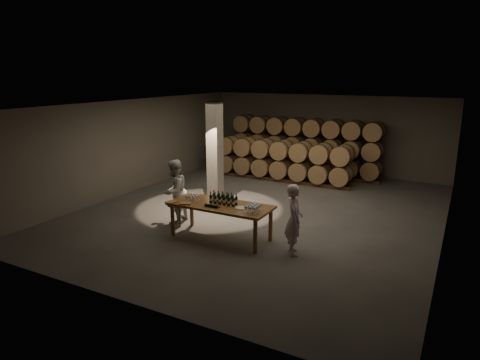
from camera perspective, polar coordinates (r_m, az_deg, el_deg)
The scene contains 15 objects.
room at distance 13.67m, azimuth -3.36°, elevation 3.64°, with size 12.00×12.00×12.00m.
tasting_table at distance 10.72m, azimuth -2.60°, elevation -3.77°, with size 2.60×1.10×0.90m.
barrel_stack_back at distance 17.69m, azimuth 8.61°, elevation 4.60°, with size 6.26×0.95×2.31m.
barrel_stack_front at distance 16.60m, azimuth 5.66°, elevation 2.77°, with size 5.48×0.95×1.57m.
bottle_cluster at distance 10.70m, azimuth -2.23°, elevation -2.62°, with size 0.73×0.23×0.30m.
lying_bottles at distance 10.45m, azimuth -3.79°, elevation -3.46°, with size 0.44×0.07×0.07m.
glass_cluster_left at distance 11.02m, azimuth -6.32°, elevation -2.16°, with size 0.30×0.30×0.16m.
glass_cluster_right at distance 10.10m, azimuth 1.80°, elevation -3.52°, with size 0.31×0.42×0.18m.
plate at distance 10.37m, azimuth 0.07°, elevation -3.73°, with size 0.28×0.28×0.02m, color white.
notebook_near at distance 10.79m, azimuth -7.23°, elevation -3.09°, with size 0.28×0.22×0.03m, color #9A6838.
notebook_corner at distance 10.96m, azimuth -9.13°, elevation -2.90°, with size 0.21×0.27×0.02m, color #9A6838.
pen at distance 10.70m, azimuth -7.16°, elevation -3.29°, with size 0.01×0.01×0.15m, color black.
stool at distance 11.70m, azimuth -8.72°, elevation -3.74°, with size 0.39×0.39×0.65m.
person_man at distance 9.89m, azimuth 7.20°, elevation -5.22°, with size 0.61×0.40×1.67m, color silver.
person_woman at distance 11.98m, azimuth -8.73°, elevation -1.51°, with size 0.87×0.67×1.78m, color silver.
Camera 1 is at (5.23, -11.25, 4.11)m, focal length 32.00 mm.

